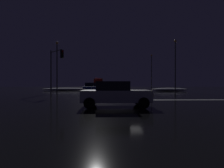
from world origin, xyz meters
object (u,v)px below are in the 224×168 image
Objects in this scene: sedan_green at (98,86)px; sedan_silver_crossing at (115,94)px; sedan_white at (95,86)px; streetlamp_left_near at (57,63)px; traffic_signal_nw at (55,63)px; sedan_orange at (96,87)px; box_truck at (99,83)px; streetlamp_right_near at (175,62)px; sedan_blue at (91,88)px; streetlamp_right_far at (151,69)px.

sedan_green and sedan_silver_crossing have the same top height.
sedan_white is 0.49× the size of streetlamp_left_near.
sedan_silver_crossing is 0.69× the size of traffic_signal_nw.
sedan_orange is at bearing -88.85° from sedan_green.
streetlamp_left_near is (-9.31, 19.04, 4.26)m from sedan_silver_crossing.
sedan_white is at bearing 71.83° from traffic_signal_nw.
box_truck is 26.10m from streetlamp_right_near.
sedan_blue and sedan_white have the same top height.
streetlamp_right_near is (14.37, -2.07, 4.53)m from sedan_orange.
sedan_green is 1.00× the size of sedan_silver_crossing.
streetlamp_right_near is at bearing 0.00° from streetlamp_left_near.
traffic_signal_nw reaches higher than sedan_white.
sedan_white is 0.46× the size of streetlamp_right_far.
streetlamp_left_near is at bearing -142.68° from streetlamp_right_far.
box_truck is 0.95× the size of streetlamp_left_near.
streetlamp_right_near is (11.67, 19.04, 4.53)m from sedan_silver_crossing.
sedan_orange and sedan_green have the same top height.
streetlamp_right_near reaches higher than traffic_signal_nw.
sedan_white is at bearing 90.54° from sedan_blue.
streetlamp_right_far is at bearing 29.38° from sedan_white.
streetlamp_left_near is (-20.99, 0.00, -0.27)m from streetlamp_right_near.
streetlamp_right_far is (14.59, 2.75, 4.61)m from sedan_green.
sedan_silver_crossing is 0.46× the size of streetlamp_right_far.
box_truck is at bearing 91.12° from sedan_green.
streetlamp_right_far is (14.37, 13.93, 4.61)m from sedan_orange.
box_truck is at bearing 73.62° from streetlamp_left_near.
sedan_white is (-0.10, 11.07, 0.00)m from sedan_blue.
sedan_green is 20.25m from traffic_signal_nw.
streetlamp_left_near is (-20.99, -16.00, -0.35)m from streetlamp_right_far.
sedan_silver_crossing is 37.22m from streetlamp_right_far.
traffic_signal_nw is at bearing -108.17° from sedan_white.
sedan_silver_crossing is at bearing -85.63° from box_truck.
sedan_green is 0.47× the size of streetlamp_right_near.
streetlamp_right_far reaches higher than streetlamp_right_near.
sedan_orange is 19.18m from box_truck.
streetlamp_right_near reaches higher than sedan_blue.
sedan_orange and sedan_silver_crossing have the same top height.
sedan_white is 26.87m from sedan_silver_crossing.
streetlamp_right_far is at bearing 37.32° from streetlamp_left_near.
traffic_signal_nw is 29.42m from streetlamp_right_far.
sedan_white is 5.62m from sedan_green.
streetlamp_left_near is at bearing 151.15° from sedan_blue.
sedan_blue is 24.68m from box_truck.
sedan_green is (-0.22, 11.19, 0.00)m from sedan_orange.
sedan_blue is 1.00× the size of sedan_orange.
sedan_orange is at bearing -88.87° from box_truck.
sedan_orange is 20.54m from streetlamp_right_far.
sedan_white is at bearing 51.23° from streetlamp_left_near.
sedan_green is at bearing 95.17° from sedan_silver_crossing.
streetlamp_right_near reaches higher than sedan_green.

